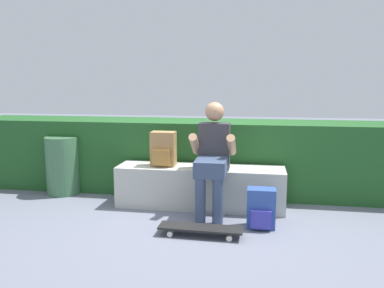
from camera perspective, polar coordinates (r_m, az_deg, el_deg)
ground_plane at (r=4.39m, az=0.66°, el=-10.19°), size 24.00×24.00×0.00m
bench_main at (r=4.58m, az=1.20°, el=-6.24°), size 1.93×0.46×0.47m
person_skater at (r=4.25m, az=3.04°, el=-1.50°), size 0.49×0.62×1.22m
skateboard_near_person at (r=3.80m, az=1.25°, el=-12.15°), size 0.80×0.22×0.09m
backpack_on_bench at (r=4.56m, az=-4.20°, el=-0.79°), size 0.28×0.23×0.40m
backpack_on_ground at (r=4.02m, az=10.01°, el=-9.27°), size 0.28×0.23×0.40m
hedge_row at (r=5.23m, az=-0.76°, el=-1.70°), size 5.85×0.78×0.94m
trash_bin at (r=5.35m, az=-18.25°, el=-2.96°), size 0.42×0.42×0.75m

